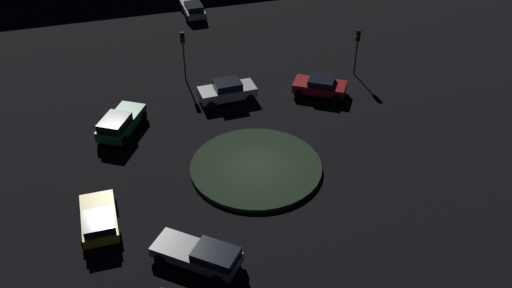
{
  "coord_description": "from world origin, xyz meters",
  "views": [
    {
      "loc": [
        -26.69,
        8.32,
        22.02
      ],
      "look_at": [
        0.0,
        0.0,
        1.92
      ],
      "focal_mm": 39.86,
      "sensor_mm": 36.0,
      "label": 1
    }
  ],
  "objects_px": {
    "car_silver": "(193,9)",
    "car_green": "(120,123)",
    "car_yellow": "(99,219)",
    "traffic_light_southeast": "(357,43)",
    "car_red": "(320,86)",
    "car_white": "(227,91)",
    "traffic_light_east": "(183,47)",
    "car_grey": "(201,255)"
  },
  "relations": [
    {
      "from": "car_silver",
      "to": "car_yellow",
      "type": "bearing_deg",
      "value": 158.11
    },
    {
      "from": "car_red",
      "to": "traffic_light_southeast",
      "type": "distance_m",
      "value": 4.82
    },
    {
      "from": "traffic_light_southeast",
      "to": "car_silver",
      "type": "bearing_deg",
      "value": -97.37
    },
    {
      "from": "car_yellow",
      "to": "car_silver",
      "type": "distance_m",
      "value": 29.34
    },
    {
      "from": "car_silver",
      "to": "car_red",
      "type": "xyz_separation_m",
      "value": [
        -17.4,
        -5.96,
        -0.01
      ]
    },
    {
      "from": "car_yellow",
      "to": "car_silver",
      "type": "bearing_deg",
      "value": -21.45
    },
    {
      "from": "car_yellow",
      "to": "car_red",
      "type": "height_order",
      "value": "car_red"
    },
    {
      "from": "car_green",
      "to": "car_silver",
      "type": "bearing_deg",
      "value": 5.74
    },
    {
      "from": "car_red",
      "to": "car_white",
      "type": "distance_m",
      "value": 6.96
    },
    {
      "from": "car_yellow",
      "to": "car_red",
      "type": "bearing_deg",
      "value": -59.42
    },
    {
      "from": "car_red",
      "to": "traffic_light_east",
      "type": "bearing_deg",
      "value": -176.08
    },
    {
      "from": "car_silver",
      "to": "car_green",
      "type": "bearing_deg",
      "value": 154.06
    },
    {
      "from": "traffic_light_southeast",
      "to": "car_red",
      "type": "bearing_deg",
      "value": -11.26
    },
    {
      "from": "car_green",
      "to": "car_red",
      "type": "xyz_separation_m",
      "value": [
        0.73,
        -14.87,
        -0.08
      ]
    },
    {
      "from": "car_yellow",
      "to": "traffic_light_southeast",
      "type": "distance_m",
      "value": 24.12
    },
    {
      "from": "car_red",
      "to": "car_white",
      "type": "bearing_deg",
      "value": -157.47
    },
    {
      "from": "car_yellow",
      "to": "car_red",
      "type": "xyz_separation_m",
      "value": [
        9.79,
        -17.01,
        0.05
      ]
    },
    {
      "from": "traffic_light_southeast",
      "to": "car_white",
      "type": "bearing_deg",
      "value": -35.6
    },
    {
      "from": "car_silver",
      "to": "car_red",
      "type": "relative_size",
      "value": 1.01
    },
    {
      "from": "car_grey",
      "to": "traffic_light_east",
      "type": "height_order",
      "value": "traffic_light_east"
    },
    {
      "from": "car_green",
      "to": "traffic_light_east",
      "type": "distance_m",
      "value": 8.42
    },
    {
      "from": "car_yellow",
      "to": "traffic_light_east",
      "type": "height_order",
      "value": "traffic_light_east"
    },
    {
      "from": "car_red",
      "to": "traffic_light_southeast",
      "type": "bearing_deg",
      "value": 61.99
    },
    {
      "from": "car_silver",
      "to": "traffic_light_southeast",
      "type": "height_order",
      "value": "traffic_light_southeast"
    },
    {
      "from": "car_white",
      "to": "traffic_light_southeast",
      "type": "xyz_separation_m",
      "value": [
        0.84,
        -10.7,
        1.91
      ]
    },
    {
      "from": "car_red",
      "to": "car_green",
      "type": "bearing_deg",
      "value": -144.05
    },
    {
      "from": "car_silver",
      "to": "car_grey",
      "type": "relative_size",
      "value": 0.94
    },
    {
      "from": "traffic_light_southeast",
      "to": "traffic_light_east",
      "type": "xyz_separation_m",
      "value": [
        3.02,
        13.06,
        0.19
      ]
    },
    {
      "from": "car_grey",
      "to": "car_red",
      "type": "relative_size",
      "value": 1.08
    },
    {
      "from": "car_silver",
      "to": "traffic_light_east",
      "type": "bearing_deg",
      "value": 165.43
    },
    {
      "from": "car_red",
      "to": "car_yellow",
      "type": "bearing_deg",
      "value": -116.95
    },
    {
      "from": "traffic_light_southeast",
      "to": "car_yellow",
      "type": "bearing_deg",
      "value": -10.4
    },
    {
      "from": "car_red",
      "to": "traffic_light_southeast",
      "type": "xyz_separation_m",
      "value": [
        2.12,
        -3.86,
        1.96
      ]
    },
    {
      "from": "car_grey",
      "to": "car_red",
      "type": "height_order",
      "value": "car_red"
    },
    {
      "from": "car_yellow",
      "to": "traffic_light_east",
      "type": "xyz_separation_m",
      "value": [
        14.93,
        -7.82,
        2.2
      ]
    },
    {
      "from": "car_grey",
      "to": "car_white",
      "type": "height_order",
      "value": "car_white"
    },
    {
      "from": "car_silver",
      "to": "car_green",
      "type": "distance_m",
      "value": 20.19
    },
    {
      "from": "car_white",
      "to": "car_yellow",
      "type": "bearing_deg",
      "value": -134.24
    },
    {
      "from": "car_white",
      "to": "car_silver",
      "type": "bearing_deg",
      "value": 85.23
    },
    {
      "from": "traffic_light_southeast",
      "to": "traffic_light_east",
      "type": "bearing_deg",
      "value": -53.14
    },
    {
      "from": "car_silver",
      "to": "traffic_light_southeast",
      "type": "bearing_deg",
      "value": -147.02
    },
    {
      "from": "car_silver",
      "to": "car_grey",
      "type": "height_order",
      "value": "car_silver"
    }
  ]
}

